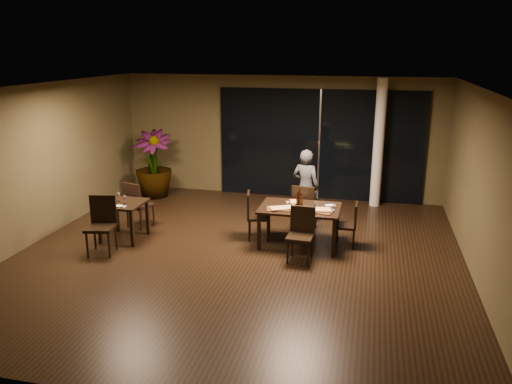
% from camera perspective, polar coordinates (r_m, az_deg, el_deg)
% --- Properties ---
extents(ground, '(8.00, 8.00, 0.00)m').
position_cam_1_polar(ground, '(9.17, -2.07, -7.25)').
color(ground, black).
rests_on(ground, ground).
extents(wall_back, '(8.00, 0.10, 3.00)m').
position_cam_1_polar(wall_back, '(12.55, 2.76, 6.34)').
color(wall_back, '#443D24').
rests_on(wall_back, ground).
extents(wall_front, '(8.00, 0.10, 3.00)m').
position_cam_1_polar(wall_front, '(5.11, -14.42, -9.25)').
color(wall_front, '#443D24').
rests_on(wall_front, ground).
extents(wall_left, '(0.10, 8.00, 3.00)m').
position_cam_1_polar(wall_left, '(10.49, -24.06, 2.96)').
color(wall_left, '#443D24').
rests_on(wall_left, ground).
extents(wall_right, '(0.10, 8.00, 3.00)m').
position_cam_1_polar(wall_right, '(8.58, 24.90, 0.14)').
color(wall_right, '#443D24').
rests_on(wall_right, ground).
extents(ceiling, '(8.00, 8.00, 0.04)m').
position_cam_1_polar(ceiling, '(8.44, -2.28, 11.91)').
color(ceiling, silver).
rests_on(ceiling, wall_back).
extents(window_panel, '(5.00, 0.06, 2.70)m').
position_cam_1_polar(window_panel, '(12.35, 7.25, 5.36)').
color(window_panel, black).
rests_on(window_panel, ground).
extents(column, '(0.24, 0.24, 3.00)m').
position_cam_1_polar(column, '(11.95, 13.83, 5.39)').
color(column, silver).
rests_on(column, ground).
extents(main_table, '(1.50, 1.00, 0.75)m').
position_cam_1_polar(main_table, '(9.47, 5.02, -2.15)').
color(main_table, black).
rests_on(main_table, ground).
extents(side_table, '(0.80, 0.80, 0.75)m').
position_cam_1_polar(side_table, '(10.07, -14.94, -1.85)').
color(side_table, black).
rests_on(side_table, ground).
extents(chair_main_far, '(0.51, 0.51, 1.00)m').
position_cam_1_polar(chair_main_far, '(10.17, 5.51, -1.58)').
color(chair_main_far, black).
rests_on(chair_main_far, ground).
extents(chair_main_near, '(0.47, 0.47, 0.96)m').
position_cam_1_polar(chair_main_near, '(8.85, 5.19, -4.46)').
color(chair_main_near, black).
rests_on(chair_main_near, ground).
extents(chair_main_left, '(0.52, 0.52, 0.94)m').
position_cam_1_polar(chair_main_left, '(9.78, -0.20, -2.42)').
color(chair_main_left, black).
rests_on(chair_main_left, ground).
extents(chair_main_right, '(0.40, 0.40, 0.86)m').
position_cam_1_polar(chair_main_right, '(9.57, 10.68, -3.44)').
color(chair_main_right, black).
rests_on(chair_main_right, ground).
extents(chair_side_far, '(0.58, 0.58, 1.00)m').
position_cam_1_polar(chair_side_far, '(10.62, -13.49, -1.19)').
color(chair_side_far, black).
rests_on(chair_side_far, ground).
extents(chair_side_near, '(0.57, 0.57, 1.05)m').
position_cam_1_polar(chair_side_near, '(9.57, -17.20, -3.22)').
color(chair_side_near, black).
rests_on(chair_side_near, ground).
extents(diner, '(0.62, 0.50, 1.61)m').
position_cam_1_polar(diner, '(10.61, 5.69, 0.59)').
color(diner, '#323437').
rests_on(diner, ground).
extents(potted_plant, '(1.08, 1.08, 1.68)m').
position_cam_1_polar(potted_plant, '(12.76, -11.67, 3.15)').
color(potted_plant, '#1B501A').
rests_on(potted_plant, ground).
extents(pizza_board_left, '(0.67, 0.44, 0.01)m').
position_cam_1_polar(pizza_board_left, '(9.30, 3.17, -1.93)').
color(pizza_board_left, '#402A14').
rests_on(pizza_board_left, main_table).
extents(pizza_board_right, '(0.66, 0.46, 0.01)m').
position_cam_1_polar(pizza_board_right, '(9.26, 6.93, -2.12)').
color(pizza_board_right, '#3F2314').
rests_on(pizza_board_right, main_table).
extents(oblong_pizza_left, '(0.52, 0.41, 0.02)m').
position_cam_1_polar(oblong_pizza_left, '(9.30, 3.17, -1.84)').
color(oblong_pizza_left, maroon).
rests_on(oblong_pizza_left, pizza_board_left).
extents(oblong_pizza_right, '(0.54, 0.32, 0.02)m').
position_cam_1_polar(oblong_pizza_right, '(9.25, 6.93, -2.03)').
color(oblong_pizza_right, maroon).
rests_on(oblong_pizza_right, pizza_board_right).
extents(round_pizza, '(0.28, 0.28, 0.01)m').
position_cam_1_polar(round_pizza, '(9.73, 4.36, -1.13)').
color(round_pizza, red).
rests_on(round_pizza, main_table).
extents(bottle_a, '(0.06, 0.06, 0.29)m').
position_cam_1_polar(bottle_a, '(9.46, 4.79, -0.79)').
color(bottle_a, black).
rests_on(bottle_a, main_table).
extents(bottle_b, '(0.06, 0.06, 0.29)m').
position_cam_1_polar(bottle_b, '(9.42, 5.18, -0.88)').
color(bottle_b, black).
rests_on(bottle_b, main_table).
extents(bottle_c, '(0.07, 0.07, 0.33)m').
position_cam_1_polar(bottle_c, '(9.51, 4.98, -0.59)').
color(bottle_c, black).
rests_on(bottle_c, main_table).
extents(tumbler_left, '(0.08, 0.08, 0.10)m').
position_cam_1_polar(tumbler_left, '(9.51, 3.70, -1.26)').
color(tumbler_left, white).
rests_on(tumbler_left, main_table).
extents(tumbler_right, '(0.07, 0.07, 0.08)m').
position_cam_1_polar(tumbler_right, '(9.50, 6.67, -1.42)').
color(tumbler_right, white).
rests_on(tumbler_right, main_table).
extents(napkin_near, '(0.18, 0.11, 0.01)m').
position_cam_1_polar(napkin_near, '(9.29, 8.35, -2.12)').
color(napkin_near, white).
rests_on(napkin_near, main_table).
extents(napkin_far, '(0.20, 0.15, 0.01)m').
position_cam_1_polar(napkin_far, '(9.59, 8.48, -1.53)').
color(napkin_far, white).
rests_on(napkin_far, main_table).
extents(wine_glass_a, '(0.08, 0.08, 0.18)m').
position_cam_1_polar(wine_glass_a, '(10.10, -15.46, -0.55)').
color(wine_glass_a, white).
rests_on(wine_glass_a, side_table).
extents(wine_glass_b, '(0.07, 0.07, 0.16)m').
position_cam_1_polar(wine_glass_b, '(9.90, -14.78, -0.89)').
color(wine_glass_b, white).
rests_on(wine_glass_b, side_table).
extents(side_napkin, '(0.19, 0.13, 0.01)m').
position_cam_1_polar(side_napkin, '(9.79, -15.21, -1.57)').
color(side_napkin, white).
rests_on(side_napkin, side_table).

